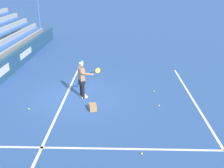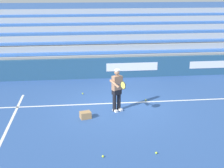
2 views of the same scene
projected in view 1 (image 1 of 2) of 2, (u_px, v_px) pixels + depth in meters
The scene contains 11 objects.
ground_plane at pixel (76, 97), 12.50m from camera, with size 160.00×160.00×0.00m, color #2D5193.
court_baseline_white at pixel (66, 96), 12.51m from camera, with size 12.00×0.10×0.01m, color white.
court_sideline_white at pixel (178, 150), 8.57m from camera, with size 0.10×12.00×0.01m, color white.
court_service_line_white at pixel (192, 98), 12.35m from camera, with size 8.22×0.10×0.01m, color white.
tennis_player at pixel (82, 80), 12.10m from camera, with size 0.56×1.07×1.71m.
ball_box_cardboard at pixel (93, 107), 11.18m from camera, with size 0.40×0.30×0.26m, color #A87F51.
tennis_ball_near_player at pixel (142, 154), 8.33m from camera, with size 0.07×0.07×0.07m, color #CCE533.
tennis_ball_far_right at pixel (68, 85), 13.74m from camera, with size 0.07×0.07×0.07m, color #CCE533.
tennis_ball_toward_net at pixel (29, 109), 11.24m from camera, with size 0.07×0.07×0.07m, color #CCE533.
tennis_ball_on_baseline at pixel (154, 91), 13.03m from camera, with size 0.07×0.07×0.07m, color #CCE533.
tennis_ball_by_box at pixel (159, 106), 11.53m from camera, with size 0.07×0.07×0.07m, color #CCE533.
Camera 1 is at (11.34, 2.04, 5.16)m, focal length 42.00 mm.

